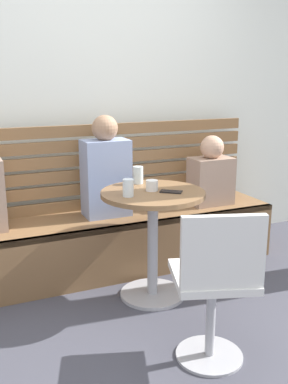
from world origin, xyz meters
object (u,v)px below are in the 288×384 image
Objects in this scene: white_chair at (216,283)px; cup_glass_tall at (138,175)px; cup_water_clear at (128,188)px; phone_on_table at (171,192)px; person_adult at (106,171)px; booth_bench at (107,244)px; person_child_left at (211,175)px; cafe_table at (153,224)px; cup_ceramic_white at (152,185)px.

white_chair is 7.08× the size of cup_glass_tall.
phone_on_table is at bearing -3.50° from cup_water_clear.
booth_bench is at bearing -117.39° from person_adult.
cup_glass_tall reaches higher than white_chair.
booth_bench is 0.80m from cup_water_clear.
cup_glass_tall is at bearing 56.66° from cup_water_clear.
white_chair is at bearing -78.13° from cup_water_clear.
person_adult is 6.27× the size of cup_glass_tall.
person_adult is at bearing 62.61° from booth_bench.
cup_water_clear is (-0.16, 0.76, 0.33)m from white_chair.
white_chair is at bearing -85.89° from person_adult.
phone_on_table is (0.25, -0.58, 0.52)m from booth_bench.
cup_glass_tall reaches higher than booth_bench.
booth_bench is 0.56m from person_adult.
white_chair is 1.54m from person_child_left.
booth_bench is at bearing 95.07° from white_chair.
white_chair is 1.13× the size of person_adult.
cup_water_clear reaches higher than cafe_table.
person_child_left is 4.71× the size of cup_glass_tall.
person_child_left reaches higher than cup_ceramic_white.
cup_glass_tall reaches higher than cup_water_clear.
person_adult is 6.84× the size of cup_water_clear.
booth_bench is 19.29× the size of phone_on_table.
cafe_table is at bearing -146.74° from person_child_left.
person_child_left is at bearing -3.58° from person_adult.
person_adult is at bearing 84.08° from cup_water_clear.
cup_ceramic_white is 0.13m from phone_on_table.
phone_on_table is at bearing -139.42° from person_child_left.
booth_bench is at bearing 106.26° from cafe_table.
phone_on_table reaches higher than booth_bench.
person_child_left is at bearing 29.92° from cup_water_clear.
person_child_left is 4.03× the size of phone_on_table.
cup_water_clear is 0.92× the size of cup_glass_tall.
white_chair is 1.50× the size of person_child_left.
person_child_left is (0.75, 0.49, 0.17)m from cafe_table.
cup_water_clear is at bearing -150.08° from person_child_left.
person_child_left is at bearing 58.94° from white_chair.
phone_on_table is at bearing -34.65° from cafe_table.
phone_on_table is (0.23, -0.62, -0.03)m from person_adult.
cup_ceramic_white is at bearing 19.79° from cup_water_clear.
phone_on_table is at bearing -72.36° from cup_glass_tall.
cafe_table is (0.15, -0.51, 0.30)m from booth_bench.
white_chair is 1.40m from person_adult.
cup_ceramic_white is (0.15, -0.49, 0.55)m from booth_bench.
cup_ceramic_white reaches higher than cafe_table.
cup_glass_tall reaches higher than phone_on_table.
cafe_table is 9.25× the size of cup_ceramic_white.
white_chair is at bearing -92.27° from cafe_table.
phone_on_table is (-0.66, -0.56, 0.06)m from person_child_left.
cup_glass_tall is (0.13, -0.31, 0.02)m from person_adult.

